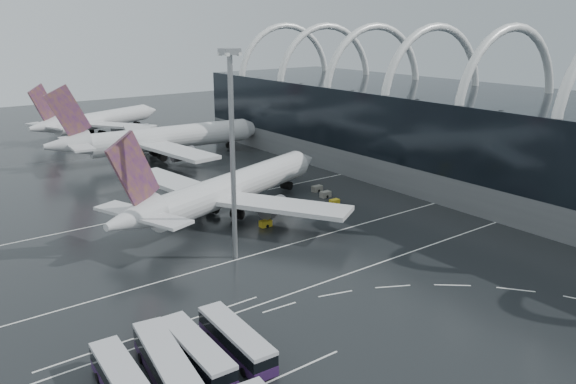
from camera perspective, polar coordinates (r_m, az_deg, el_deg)
ground at (r=80.98m, az=2.73°, el=-8.66°), size 420.00×420.00×0.00m
terminal at (r=134.51m, az=17.93°, el=5.76°), size 42.00×160.00×34.90m
lane_marking_near at (r=79.60m, az=3.65°, el=-9.15°), size 120.00×0.25×0.01m
lane_marking_mid at (r=89.71m, az=-2.17°, el=-6.02°), size 120.00×0.25×0.01m
lane_marking_far at (r=112.47m, az=-10.33°, el=-1.49°), size 120.00×0.25×0.01m
bus_bay_line_north at (r=69.90m, az=-13.10°, el=-13.54°), size 28.00×0.25×0.01m
airliner_main at (r=105.09m, az=-6.15°, el=0.19°), size 56.11×48.67×19.55m
airliner_gate_b at (r=152.79m, az=-12.78°, el=5.25°), size 60.27×54.05×20.92m
airliner_gate_c at (r=192.05m, az=-18.81°, el=6.86°), size 48.75×44.49×18.04m
bus_row_near_a at (r=58.78m, az=-16.33°, el=-18.16°), size 3.74×13.28×3.23m
bus_row_near_b at (r=60.29m, az=-12.26°, el=-16.73°), size 5.02×14.18×3.42m
bus_row_near_c at (r=61.83m, az=-9.31°, el=-15.75°), size 3.52×13.14×3.21m
bus_row_near_d at (r=63.45m, az=-5.31°, el=-14.68°), size 3.60×13.00×3.17m
floodlight_mast at (r=81.95m, az=-5.73°, el=6.15°), size 2.41×2.41×31.41m
gse_cart_belly_a at (r=112.23m, az=4.74°, el=-1.02°), size 1.97×1.16×1.07m
gse_cart_belly_b at (r=120.75m, az=2.97°, el=0.35°), size 2.28×1.34×1.24m
gse_cart_belly_c at (r=100.01m, az=-2.30°, el=-3.21°), size 2.12×1.25×1.16m
gse_cart_belly_d at (r=116.89m, az=3.83°, el=-0.23°), size 2.23×1.32×1.22m
gse_cart_belly_e at (r=111.29m, az=-0.31°, el=-1.11°), size 2.02×1.19×1.10m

